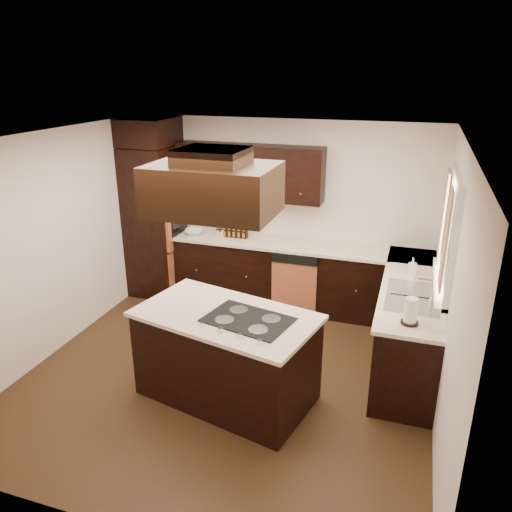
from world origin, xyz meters
name	(u,v)px	position (x,y,z in m)	size (l,w,h in m)	color
floor	(230,372)	(0.00, 0.00, -0.01)	(4.20, 4.20, 0.02)	#51351C
ceiling	(225,138)	(0.00, 0.00, 2.51)	(4.20, 4.20, 0.02)	silver
wall_back	(283,212)	(0.00, 2.11, 1.25)	(4.20, 0.02, 2.50)	white
wall_front	(107,384)	(0.00, -2.11, 1.25)	(4.20, 0.02, 2.50)	white
wall_left	(54,244)	(-2.11, 0.00, 1.25)	(0.02, 4.20, 2.50)	white
wall_right	(451,293)	(2.11, 0.00, 1.25)	(0.02, 4.20, 2.50)	white
oven_column	(155,221)	(-1.78, 1.71, 1.06)	(0.65, 0.75, 2.12)	black
wall_oven_face	(177,220)	(-1.43, 1.71, 1.12)	(0.05, 0.62, 0.78)	#CD6843
base_cabinets_back	(279,274)	(0.03, 1.80, 0.44)	(2.93, 0.60, 0.88)	black
base_cabinets_right	(409,323)	(1.80, 0.90, 0.44)	(0.60, 2.40, 0.88)	black
countertop_back	(279,243)	(0.03, 1.79, 0.90)	(2.93, 0.63, 0.04)	#F3DEC3
countertop_right	(412,285)	(1.79, 0.90, 0.90)	(0.63, 2.40, 0.04)	#F3DEC3
upper_cabinets	(249,172)	(-0.43, 1.93, 1.81)	(2.00, 0.34, 0.72)	black
dishwasher_front	(294,288)	(0.33, 1.50, 0.40)	(0.60, 0.05, 0.72)	#CD6843
window_frame	(451,232)	(2.07, 0.55, 1.65)	(0.06, 1.32, 1.12)	white
window_pane	(454,232)	(2.10, 0.55, 1.65)	(0.00, 1.20, 1.00)	white
curtain_left	(446,239)	(2.01, 0.13, 1.70)	(0.02, 0.34, 0.90)	beige
curtain_right	(444,214)	(2.01, 0.97, 1.70)	(0.02, 0.34, 0.90)	beige
sink_rim	(413,297)	(1.80, 0.55, 0.92)	(0.52, 0.84, 0.01)	silver
island	(227,357)	(0.12, -0.39, 0.44)	(1.65, 0.90, 0.88)	black
island_top	(226,316)	(0.12, -0.39, 0.90)	(1.71, 0.96, 0.04)	#F3DEC3
cooktop	(248,320)	(0.36, -0.45, 0.93)	(0.78, 0.52, 0.01)	black
range_hood	(213,189)	(0.10, -0.55, 2.16)	(1.05, 0.72, 0.42)	black
hood_duct	(212,156)	(0.10, -0.55, 2.44)	(0.55, 0.50, 0.13)	black
blender_base	(221,232)	(-0.80, 1.78, 0.97)	(0.15, 0.15, 0.10)	silver
blender_pitcher	(220,220)	(-0.80, 1.78, 1.15)	(0.13, 0.13, 0.26)	silver
spice_rack	(235,227)	(-0.59, 1.80, 1.06)	(0.35, 0.09, 0.29)	black
mixing_bowl	(194,232)	(-1.19, 1.74, 0.95)	(0.26, 0.26, 0.06)	white
soap_bottle	(412,266)	(1.77, 1.18, 1.01)	(0.09, 0.09, 0.19)	white
paper_towel	(411,311)	(1.79, -0.05, 1.05)	(0.12, 0.12, 0.26)	white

